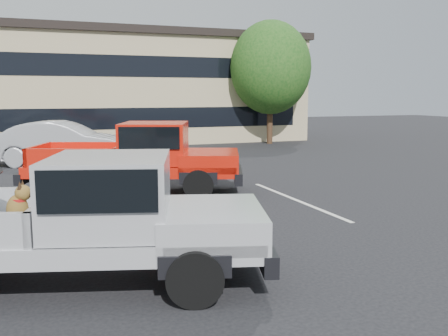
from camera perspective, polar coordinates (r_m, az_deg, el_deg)
The scene contains 9 objects.
ground at distance 10.25m, azimuth -1.16°, elevation -7.13°, with size 90.00×90.00×0.00m, color black.
stripe_left at distance 11.64m, azimuth -18.73°, elevation -5.67°, with size 0.12×5.00×0.01m, color silver.
stripe_right at distance 13.23m, azimuth 8.25°, elevation -3.64°, with size 0.12×5.00×0.01m, color silver.
motel_building at distance 30.76m, azimuth -10.90°, elevation 9.12°, with size 20.40×8.40×6.30m.
tree_right at distance 28.17m, azimuth 5.33°, elevation 11.35°, with size 4.46×4.46×6.78m.
tree_back at distance 34.62m, azimuth -5.17°, elevation 11.14°, with size 4.68×4.68×7.11m.
silver_pickup at distance 7.44m, azimuth -14.64°, elevation -5.03°, with size 6.01×3.51×2.06m.
red_pickup at distance 14.07m, azimuth -8.61°, elevation 1.52°, with size 6.33×4.06×1.97m.
silver_sedan at distance 20.43m, azimuth -17.93°, elevation 2.71°, with size 1.82×5.22×1.72m, color #AAACB1.
Camera 1 is at (-3.29, -9.31, 2.74)m, focal length 40.00 mm.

